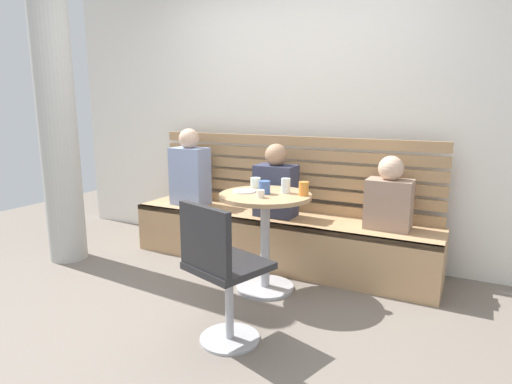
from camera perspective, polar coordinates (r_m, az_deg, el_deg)
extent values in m
plane|color=#70665B|center=(2.92, -7.52, -16.82)|extent=(8.00, 8.00, 0.00)
cube|color=silver|center=(4.02, 5.70, 12.44)|extent=(5.20, 0.10, 2.90)
cylinder|color=#B2B2AD|center=(4.13, -24.97, 10.72)|extent=(0.32, 0.32, 2.80)
cube|color=tan|center=(3.80, 2.84, -6.29)|extent=(2.70, 0.52, 0.44)
cube|color=#94734F|center=(3.54, 1.24, -4.27)|extent=(2.70, 0.04, 0.04)
cube|color=#A68157|center=(3.94, 4.34, -1.69)|extent=(2.65, 0.04, 0.09)
cube|color=tan|center=(3.92, 4.36, 0.12)|extent=(2.65, 0.04, 0.09)
cube|color=#A68157|center=(3.89, 4.39, 1.75)|extent=(2.65, 0.04, 0.09)
cube|color=tan|center=(3.88, 4.42, 3.41)|extent=(2.65, 0.04, 0.09)
cube|color=#A68157|center=(3.86, 4.44, 5.07)|extent=(2.65, 0.04, 0.09)
cube|color=tan|center=(3.85, 4.47, 6.75)|extent=(2.65, 0.04, 0.09)
cylinder|color=#ADADB2|center=(3.37, 1.18, -12.44)|extent=(0.44, 0.44, 0.02)
cylinder|color=#ADADB2|center=(3.25, 1.21, -6.71)|extent=(0.07, 0.07, 0.69)
cylinder|color=tan|center=(3.15, 1.24, -0.52)|extent=(0.68, 0.68, 0.03)
cylinder|color=#ADADB2|center=(2.73, -3.48, -18.73)|extent=(0.36, 0.36, 0.02)
cylinder|color=#ADADB2|center=(2.63, -3.54, -14.64)|extent=(0.05, 0.05, 0.45)
cube|color=#232326|center=(2.53, -3.61, -9.66)|extent=(0.50, 0.50, 0.04)
cube|color=#232326|center=(2.36, -6.80, -6.14)|extent=(0.39, 0.16, 0.36)
cube|color=#8C9EC6|center=(4.14, -8.69, 2.06)|extent=(0.34, 0.22, 0.54)
sphere|color=#DBB293|center=(4.10, -8.85, 6.97)|extent=(0.19, 0.19, 0.19)
cube|color=#333851|center=(3.68, 2.64, 0.18)|extent=(0.34, 0.22, 0.44)
sphere|color=#A37A5B|center=(3.63, 2.68, 4.90)|extent=(0.19, 0.19, 0.19)
cube|color=#9E7F6B|center=(3.45, 17.13, -1.56)|extent=(0.34, 0.22, 0.38)
sphere|color=#DBB293|center=(3.40, 17.41, 2.99)|extent=(0.19, 0.19, 0.19)
cylinder|color=silver|center=(3.02, 0.61, -0.23)|extent=(0.06, 0.06, 0.05)
cylinder|color=white|center=(3.18, 3.94, 0.84)|extent=(0.07, 0.07, 0.11)
cylinder|color=#3D5B9E|center=(3.15, 1.12, 0.63)|extent=(0.08, 0.08, 0.09)
cylinder|color=silver|center=(3.38, -0.06, 1.24)|extent=(0.08, 0.08, 0.08)
cylinder|color=orange|center=(3.10, 6.32, 0.44)|extent=(0.07, 0.07, 0.10)
cylinder|color=white|center=(3.22, -1.57, 0.10)|extent=(0.17, 0.17, 0.01)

